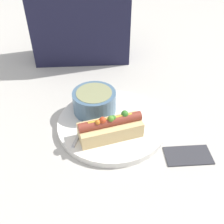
# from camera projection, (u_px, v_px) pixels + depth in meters

# --- Properties ---
(ground_plane) EXTENTS (4.00, 4.00, 0.00)m
(ground_plane) POSITION_uv_depth(u_px,v_px,m) (112.00, 126.00, 0.71)
(ground_plane) COLOR #BCB7AD
(dinner_plate) EXTENTS (0.29, 0.29, 0.02)m
(dinner_plate) POSITION_uv_depth(u_px,v_px,m) (112.00, 123.00, 0.71)
(dinner_plate) COLOR white
(dinner_plate) RESTS_ON ground_plane
(hot_dog) EXTENTS (0.17, 0.09, 0.07)m
(hot_dog) POSITION_uv_depth(u_px,v_px,m) (110.00, 128.00, 0.64)
(hot_dog) COLOR #E5C17F
(hot_dog) RESTS_ON dinner_plate
(soup_bowl) EXTENTS (0.12, 0.12, 0.06)m
(soup_bowl) POSITION_uv_depth(u_px,v_px,m) (94.00, 101.00, 0.72)
(soup_bowl) COLOR slate
(soup_bowl) RESTS_ON dinner_plate
(spoon) EXTENTS (0.06, 0.16, 0.01)m
(spoon) POSITION_uv_depth(u_px,v_px,m) (88.00, 116.00, 0.71)
(spoon) COLOR #B7B7BC
(spoon) RESTS_ON dinner_plate
(napkin) EXTENTS (0.11, 0.06, 0.01)m
(napkin) POSITION_uv_depth(u_px,v_px,m) (188.00, 155.00, 0.63)
(napkin) COLOR #333338
(napkin) RESTS_ON ground_plane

